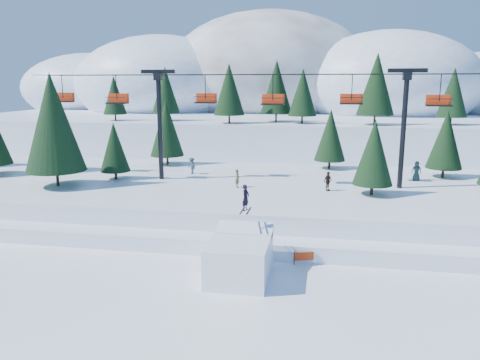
% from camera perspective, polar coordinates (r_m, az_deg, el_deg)
% --- Properties ---
extents(ground, '(160.00, 160.00, 0.00)m').
position_cam_1_polar(ground, '(27.49, -4.12, -13.16)').
color(ground, white).
rests_on(ground, ground).
extents(mid_shelf, '(70.00, 22.00, 2.50)m').
position_cam_1_polar(mid_shelf, '(43.83, 1.68, -1.88)').
color(mid_shelf, white).
rests_on(mid_shelf, ground).
extents(berm, '(70.00, 6.00, 1.10)m').
position_cam_1_polar(berm, '(34.55, -0.83, -6.85)').
color(berm, white).
rests_on(berm, ground).
extents(mountain_ridge, '(119.00, 60.00, 26.46)m').
position_cam_1_polar(mountain_ridge, '(98.20, 3.65, 10.59)').
color(mountain_ridge, white).
rests_on(mountain_ridge, ground).
extents(jump_kicker, '(3.54, 4.83, 5.48)m').
position_cam_1_polar(jump_kicker, '(28.40, -0.02, -9.43)').
color(jump_kicker, white).
rests_on(jump_kicker, ground).
extents(chairlift, '(46.00, 3.21, 10.28)m').
position_cam_1_polar(chairlift, '(42.58, 2.99, 8.71)').
color(chairlift, black).
rests_on(chairlift, mid_shelf).
extents(conifer_stand, '(63.76, 17.55, 10.02)m').
position_cam_1_polar(conifer_stand, '(43.54, 4.23, 5.77)').
color(conifer_stand, black).
rests_on(conifer_stand, mid_shelf).
extents(distant_skiers, '(22.94, 6.78, 1.85)m').
position_cam_1_polar(distant_skiers, '(44.36, 6.53, 1.01)').
color(distant_skiers, '#244047').
rests_on(distant_skiers, mid_shelf).
extents(banner_near, '(2.72, 0.93, 0.90)m').
position_cam_1_polar(banner_near, '(31.19, 9.15, -9.11)').
color(banner_near, black).
rests_on(banner_near, ground).
extents(banner_far, '(2.86, 0.20, 0.90)m').
position_cam_1_polar(banner_far, '(32.81, 16.61, -8.40)').
color(banner_far, black).
rests_on(banner_far, ground).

